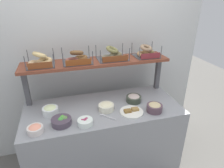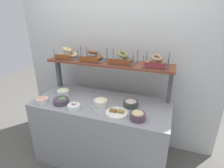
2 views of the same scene
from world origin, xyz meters
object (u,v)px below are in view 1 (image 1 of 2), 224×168
object	(u,v)px
bowl_potato_salad	(106,107)
bowl_tuna_salad	(134,98)
bagel_basket_everything	(146,52)
bowl_hummus	(154,107)
serving_plate_white	(131,112)
bagel_basket_poppy	(112,55)
bowl_lox_spread	(35,129)
bagel_basket_plain	(40,61)
serving_spoon_near_plate	(105,116)
bowl_veggie_mix	(62,121)
bowl_beet_salad	(85,122)
bagel_basket_cinnamon_raisin	(77,58)
bowl_scallion_spread	(50,110)

from	to	relation	value
bowl_potato_salad	bowl_tuna_salad	bearing A→B (deg)	14.89
bagel_basket_everything	bowl_hummus	bearing A→B (deg)	-100.44
bowl_hummus	serving_plate_white	xyz separation A→B (m)	(-0.23, 0.04, -0.04)
bagel_basket_poppy	bowl_lox_spread	bearing A→B (deg)	-148.53
bagel_basket_poppy	bowl_hummus	bearing A→B (deg)	-56.96
bowl_hummus	bagel_basket_plain	world-z (taller)	bagel_basket_plain
bowl_hummus	serving_spoon_near_plate	distance (m)	0.51
bowl_tuna_salad	bowl_potato_salad	bearing A→B (deg)	-165.11
bagel_basket_everything	bowl_tuna_salad	bearing A→B (deg)	-132.94
bowl_veggie_mix	bagel_basket_plain	size ratio (longest dim) A/B	0.68
bowl_beet_salad	bagel_basket_plain	size ratio (longest dim) A/B	0.52
bagel_basket_cinnamon_raisin	serving_plate_white	bearing A→B (deg)	-43.03
bagel_basket_cinnamon_raisin	bowl_beet_salad	bearing A→B (deg)	-91.88
bagel_basket_everything	bowl_veggie_mix	bearing A→B (deg)	-156.31
bagel_basket_everything	bagel_basket_plain	bearing A→B (deg)	-179.87
bowl_beet_salad	bagel_basket_cinnamon_raisin	size ratio (longest dim) A/B	0.47
bagel_basket_cinnamon_raisin	bagel_basket_plain	bearing A→B (deg)	179.51
bowl_hummus	bowl_lox_spread	xyz separation A→B (m)	(-1.14, -0.03, -0.01)
serving_spoon_near_plate	bagel_basket_cinnamon_raisin	bearing A→B (deg)	113.90
bowl_scallion_spread	bowl_tuna_salad	xyz separation A→B (m)	(0.88, 0.02, -0.01)
bowl_scallion_spread	bowl_lox_spread	world-z (taller)	bowl_scallion_spread
bagel_basket_poppy	bowl_scallion_spread	bearing A→B (deg)	-160.16
bowl_scallion_spread	bowl_veggie_mix	distance (m)	0.21
bowl_scallion_spread	bagel_basket_cinnamon_raisin	size ratio (longest dim) A/B	0.51
bowl_tuna_salad	bowl_lox_spread	distance (m)	1.04
bowl_scallion_spread	bowl_beet_salad	xyz separation A→B (m)	(0.30, -0.26, -0.02)
bowl_lox_spread	bowl_beet_salad	bearing A→B (deg)	-0.78
bowl_beet_salad	bagel_basket_cinnamon_raisin	bearing A→B (deg)	88.12
bowl_lox_spread	serving_plate_white	xyz separation A→B (m)	(0.90, 0.07, -0.02)
bagel_basket_plain	serving_spoon_near_plate	bearing A→B (deg)	-38.05
bagel_basket_cinnamon_raisin	bagel_basket_poppy	xyz separation A→B (m)	(0.38, 0.01, -0.00)
bowl_lox_spread	bowl_scallion_spread	bearing A→B (deg)	63.77
serving_plate_white	bagel_basket_poppy	world-z (taller)	bagel_basket_poppy
bowl_hummus	serving_spoon_near_plate	bearing A→B (deg)	175.38
bowl_beet_salad	bagel_basket_plain	xyz separation A→B (m)	(-0.34, 0.50, 0.45)
serving_plate_white	bowl_hummus	bearing A→B (deg)	-9.24
bowl_beet_salad	bagel_basket_poppy	bearing A→B (deg)	52.09
bowl_potato_salad	bowl_hummus	world-z (taller)	bowl_hummus
bowl_potato_salad	serving_spoon_near_plate	world-z (taller)	bowl_potato_salad
bowl_beet_salad	bowl_hummus	bearing A→B (deg)	2.74
bowl_scallion_spread	bagel_basket_cinnamon_raisin	world-z (taller)	bagel_basket_cinnamon_raisin
serving_spoon_near_plate	bagel_basket_plain	world-z (taller)	bagel_basket_plain
serving_plate_white	bowl_scallion_spread	bearing A→B (deg)	166.56
bowl_lox_spread	serving_plate_white	world-z (taller)	bowl_lox_spread
bowl_hummus	bagel_basket_plain	bearing A→B (deg)	155.90
bowl_veggie_mix	serving_spoon_near_plate	xyz separation A→B (m)	(0.41, 0.01, -0.03)
bagel_basket_cinnamon_raisin	bagel_basket_poppy	distance (m)	0.38
bagel_basket_poppy	bowl_tuna_salad	bearing A→B (deg)	-52.72
bagel_basket_plain	bagel_basket_cinnamon_raisin	size ratio (longest dim) A/B	0.90
bagel_basket_poppy	bagel_basket_everything	xyz separation A→B (m)	(0.40, -0.00, 0.00)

